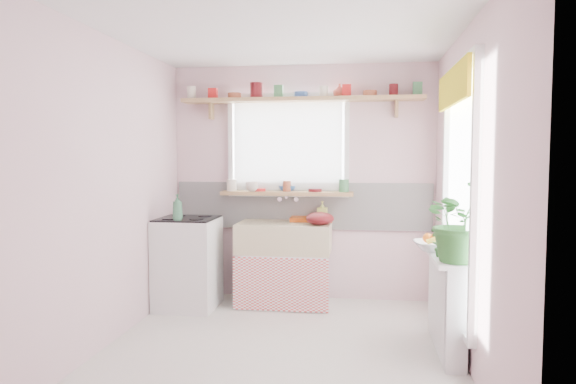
# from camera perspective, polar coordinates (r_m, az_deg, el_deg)

# --- Properties ---
(room) EXTENTS (3.20, 3.20, 3.20)m
(room) POSITION_cam_1_polar(r_m,az_deg,el_deg) (4.74, 8.54, 2.00)
(room) COLOR silver
(room) RESTS_ON ground
(sink_unit) EXTENTS (0.95, 0.65, 1.11)m
(sink_unit) POSITION_cam_1_polar(r_m,az_deg,el_deg) (5.34, -0.41, -7.89)
(sink_unit) COLOR white
(sink_unit) RESTS_ON ground
(cooker) EXTENTS (0.58, 0.58, 0.93)m
(cooker) POSITION_cam_1_polar(r_m,az_deg,el_deg) (5.33, -11.06, -7.69)
(cooker) COLOR white
(cooker) RESTS_ON ground
(radiator_ledge) EXTENTS (0.22, 0.95, 0.78)m
(radiator_ledge) POSITION_cam_1_polar(r_m,az_deg,el_deg) (4.29, 17.22, -11.54)
(radiator_ledge) COLOR white
(radiator_ledge) RESTS_ON ground
(windowsill) EXTENTS (1.40, 0.22, 0.04)m
(windowsill) POSITION_cam_1_polar(r_m,az_deg,el_deg) (5.43, -0.13, -0.15)
(windowsill) COLOR tan
(windowsill) RESTS_ON room
(pine_shelf) EXTENTS (2.52, 0.24, 0.04)m
(pine_shelf) POSITION_cam_1_polar(r_m,az_deg,el_deg) (5.41, 1.45, 10.23)
(pine_shelf) COLOR tan
(pine_shelf) RESTS_ON room
(shelf_crockery) EXTENTS (2.47, 0.11, 0.12)m
(shelf_crockery) POSITION_cam_1_polar(r_m,az_deg,el_deg) (5.42, 1.45, 11.02)
(shelf_crockery) COLOR silver
(shelf_crockery) RESTS_ON pine_shelf
(sill_crockery) EXTENTS (1.35, 0.11, 0.12)m
(sill_crockery) POSITION_cam_1_polar(r_m,az_deg,el_deg) (5.42, -0.13, 0.66)
(sill_crockery) COLOR silver
(sill_crockery) RESTS_ON windowsill
(dish_tray) EXTENTS (0.44, 0.33, 0.04)m
(dish_tray) POSITION_cam_1_polar(r_m,az_deg,el_deg) (5.44, 2.68, -2.98)
(dish_tray) COLOR #CB4D12
(dish_tray) RESTS_ON sink_unit
(colander) EXTENTS (0.32, 0.32, 0.13)m
(colander) POSITION_cam_1_polar(r_m,az_deg,el_deg) (5.11, 3.57, -2.96)
(colander) COLOR #5F1015
(colander) RESTS_ON sink_unit
(jade_plant) EXTENTS (0.65, 0.60, 0.59)m
(jade_plant) POSITION_cam_1_polar(r_m,az_deg,el_deg) (3.87, 18.60, -3.07)
(jade_plant) COLOR #2D692A
(jade_plant) RESTS_ON radiator_ledge
(fruit_bowl) EXTENTS (0.35, 0.35, 0.08)m
(fruit_bowl) POSITION_cam_1_polar(r_m,az_deg,el_deg) (4.29, 15.94, -5.80)
(fruit_bowl) COLOR silver
(fruit_bowl) RESTS_ON radiator_ledge
(herb_pot) EXTENTS (0.14, 0.12, 0.24)m
(herb_pot) POSITION_cam_1_polar(r_m,az_deg,el_deg) (4.04, 16.42, -5.28)
(herb_pot) COLOR #286127
(herb_pot) RESTS_ON radiator_ledge
(soap_bottle_sink) EXTENTS (0.11, 0.11, 0.21)m
(soap_bottle_sink) POSITION_cam_1_polar(r_m,az_deg,el_deg) (5.42, 3.83, -2.13)
(soap_bottle_sink) COLOR #CCD35E
(soap_bottle_sink) RESTS_ON sink_unit
(sill_cup) EXTENTS (0.14, 0.14, 0.10)m
(sill_cup) POSITION_cam_1_polar(r_m,az_deg,el_deg) (5.43, -4.02, 0.59)
(sill_cup) COLOR beige
(sill_cup) RESTS_ON windowsill
(sill_bowl) EXTENTS (0.22, 0.22, 0.06)m
(sill_bowl) POSITION_cam_1_polar(r_m,az_deg,el_deg) (5.48, -0.08, 0.39)
(sill_bowl) COLOR #3466AB
(sill_bowl) RESTS_ON windowsill
(shelf_vase) EXTENTS (0.14, 0.14, 0.14)m
(shelf_vase) POSITION_cam_1_polar(r_m,az_deg,el_deg) (5.45, 5.76, 11.13)
(shelf_vase) COLOR #B54637
(shelf_vase) RESTS_ON pine_shelf
(cooker_bottle) EXTENTS (0.10, 0.10, 0.25)m
(cooker_bottle) POSITION_cam_1_polar(r_m,az_deg,el_deg) (5.04, -12.18, -1.68)
(cooker_bottle) COLOR #3A7450
(cooker_bottle) RESTS_ON cooker
(fruit) EXTENTS (0.20, 0.14, 0.10)m
(fruit) POSITION_cam_1_polar(r_m,az_deg,el_deg) (4.28, 16.02, -4.97)
(fruit) COLOR orange
(fruit) RESTS_ON fruit_bowl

